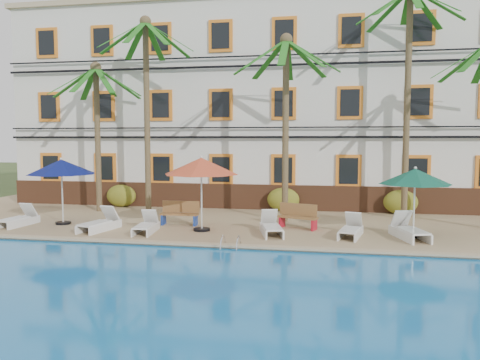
% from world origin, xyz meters
% --- Properties ---
extents(ground, '(100.00, 100.00, 0.00)m').
position_xyz_m(ground, '(0.00, 0.00, 0.00)').
color(ground, '#384C23').
rests_on(ground, ground).
extents(pool_deck, '(30.00, 12.00, 0.25)m').
position_xyz_m(pool_deck, '(0.00, 5.00, 0.12)').
color(pool_deck, tan).
rests_on(pool_deck, ground).
extents(swimming_pool, '(26.00, 12.00, 0.20)m').
position_xyz_m(swimming_pool, '(0.00, -7.00, 0.10)').
color(swimming_pool, '#1973BC').
rests_on(swimming_pool, ground).
extents(pool_coping, '(30.00, 0.35, 0.06)m').
position_xyz_m(pool_coping, '(0.00, -0.90, 0.28)').
color(pool_coping, tan).
rests_on(pool_coping, pool_deck).
extents(hotel_building, '(25.40, 6.44, 10.22)m').
position_xyz_m(hotel_building, '(0.00, 9.98, 5.37)').
color(hotel_building, silver).
rests_on(hotel_building, pool_deck).
extents(palm_a, '(4.26, 4.26, 6.88)m').
position_xyz_m(palm_a, '(-6.95, 5.15, 4.72)').
color(palm_a, brown).
rests_on(palm_a, pool_deck).
extents(palm_b, '(4.26, 4.26, 8.69)m').
position_xyz_m(palm_b, '(-4.34, 4.69, 5.78)').
color(palm_b, brown).
rests_on(palm_b, pool_deck).
extents(palm_c, '(4.26, 4.26, 7.53)m').
position_xyz_m(palm_c, '(1.85, 3.89, 5.11)').
color(palm_c, brown).
rests_on(palm_c, pool_deck).
extents(palm_d, '(4.26, 4.26, 9.65)m').
position_xyz_m(palm_d, '(6.73, 5.36, 6.32)').
color(palm_d, brown).
rests_on(palm_d, pool_deck).
extents(shrub_left, '(1.50, 0.90, 1.10)m').
position_xyz_m(shrub_left, '(-6.51, 6.60, 0.80)').
color(shrub_left, '#305819').
rests_on(shrub_left, pool_deck).
extents(shrub_mid, '(1.50, 0.90, 1.10)m').
position_xyz_m(shrub_mid, '(1.54, 6.60, 0.80)').
color(shrub_mid, '#305819').
rests_on(shrub_mid, pool_deck).
extents(shrub_right, '(1.50, 0.90, 1.10)m').
position_xyz_m(shrub_right, '(6.78, 6.60, 0.80)').
color(shrub_right, '#305819').
rests_on(shrub_right, pool_deck).
extents(umbrella_blue, '(2.64, 2.64, 2.64)m').
position_xyz_m(umbrella_blue, '(-6.74, 1.72, 2.50)').
color(umbrella_blue, black).
rests_on(umbrella_blue, pool_deck).
extents(umbrella_red, '(2.77, 2.77, 2.76)m').
position_xyz_m(umbrella_red, '(-0.99, 1.39, 2.61)').
color(umbrella_red, black).
rests_on(umbrella_red, pool_deck).
extents(umbrella_green, '(2.43, 2.43, 2.43)m').
position_xyz_m(umbrella_green, '(6.46, 1.65, 2.32)').
color(umbrella_green, black).
rests_on(umbrella_green, pool_deck).
extents(lounger_a, '(0.78, 1.81, 0.83)m').
position_xyz_m(lounger_a, '(-8.26, 1.10, 0.52)').
color(lounger_a, silver).
rests_on(lounger_a, pool_deck).
extents(lounger_b, '(1.02, 1.93, 0.87)m').
position_xyz_m(lounger_b, '(-4.69, 0.76, 0.53)').
color(lounger_b, silver).
rests_on(lounger_b, pool_deck).
extents(lounger_c, '(0.76, 1.72, 0.79)m').
position_xyz_m(lounger_c, '(-2.86, 0.70, 0.51)').
color(lounger_c, silver).
rests_on(lounger_c, pool_deck).
extents(lounger_d, '(1.06, 1.88, 0.84)m').
position_xyz_m(lounger_d, '(1.60, 1.18, 0.52)').
color(lounger_d, silver).
rests_on(lounger_d, pool_deck).
extents(lounger_e, '(0.97, 1.80, 0.81)m').
position_xyz_m(lounger_e, '(4.35, 1.25, 0.51)').
color(lounger_e, silver).
rests_on(lounger_e, pool_deck).
extents(lounger_f, '(1.17, 2.02, 0.90)m').
position_xyz_m(lounger_f, '(6.26, 1.32, 0.54)').
color(lounger_f, silver).
rests_on(lounger_f, pool_deck).
extents(bench_left, '(1.51, 0.50, 0.93)m').
position_xyz_m(bench_left, '(-2.14, 2.41, 0.72)').
color(bench_left, olive).
rests_on(bench_left, pool_deck).
extents(bench_right, '(1.57, 0.95, 0.93)m').
position_xyz_m(bench_right, '(2.49, 2.49, 0.72)').
color(bench_right, olive).
rests_on(bench_right, pool_deck).
extents(pool_ladder, '(0.54, 0.74, 0.74)m').
position_xyz_m(pool_ladder, '(0.59, -1.00, 0.25)').
color(pool_ladder, silver).
rests_on(pool_ladder, ground).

